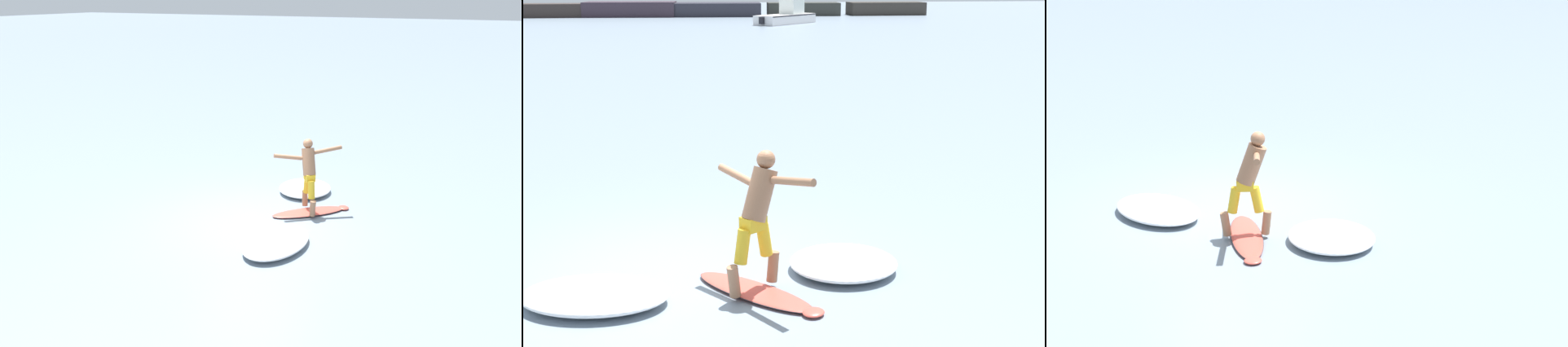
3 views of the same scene
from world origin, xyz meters
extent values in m
plane|color=gray|center=(0.00, 0.00, 0.00)|extent=(200.00, 200.00, 0.00)
cube|color=#312927|center=(-12.69, 62.00, 0.61)|extent=(8.09, 3.26, 1.22)
cube|color=#342933|center=(-4.51, 62.00, 0.68)|extent=(8.59, 4.37, 1.36)
cube|color=#2B2A33|center=(3.67, 62.00, 0.62)|extent=(8.27, 5.11, 1.24)
cube|color=#2F302C|center=(11.86, 62.00, 0.61)|extent=(7.00, 3.33, 1.21)
cube|color=#35302B|center=(20.04, 62.00, 0.61)|extent=(7.34, 3.23, 1.22)
ellipsoid|color=#DF4F41|center=(0.97, -0.96, 0.04)|extent=(1.50, 1.57, 0.07)
ellipsoid|color=#DF4F41|center=(1.55, -1.60, 0.04)|extent=(0.35, 0.35, 0.06)
ellipsoid|color=#2D2D33|center=(0.97, -0.96, 0.04)|extent=(1.52, 1.58, 0.03)
cone|color=black|center=(0.49, -0.45, -0.06)|extent=(0.07, 0.07, 0.14)
cone|color=black|center=(0.48, -0.62, -0.06)|extent=(0.07, 0.07, 0.14)
cone|color=black|center=(0.67, -0.45, -0.06)|extent=(0.07, 0.07, 0.14)
cylinder|color=#976749|center=(1.21, -0.77, 0.26)|extent=(0.22, 0.21, 0.38)
cylinder|color=gold|center=(1.10, -0.86, 0.64)|extent=(0.26, 0.25, 0.42)
cylinder|color=#976749|center=(0.72, -1.15, 0.26)|extent=(0.22, 0.21, 0.38)
cylinder|color=gold|center=(0.83, -1.06, 0.64)|extent=(0.26, 0.25, 0.42)
cube|color=gold|center=(0.97, -0.96, 0.88)|extent=(0.33, 0.32, 0.16)
cylinder|color=#976749|center=(1.05, -0.90, 1.20)|extent=(0.54, 0.51, 0.66)
sphere|color=#976749|center=(1.13, -0.84, 1.58)|extent=(0.22, 0.22, 0.22)
cylinder|color=#976749|center=(0.83, -0.49, 1.31)|extent=(0.45, 0.57, 0.20)
cylinder|color=#976749|center=(1.38, -1.22, 1.42)|extent=(0.46, 0.56, 0.19)
cube|color=white|center=(8.32, 49.10, 0.37)|extent=(5.45, 5.77, 0.74)
cone|color=white|center=(10.66, 51.69, 0.37)|extent=(1.27, 1.29, 0.74)
cube|color=black|center=(8.32, 49.10, 0.68)|extent=(5.45, 5.77, 0.08)
cube|color=silver|center=(8.94, 49.78, 1.41)|extent=(2.09, 2.10, 1.34)
cube|color=#232D38|center=(9.48, 50.38, 1.57)|extent=(0.84, 0.76, 0.67)
cube|color=black|center=(6.20, 46.74, 0.41)|extent=(0.45, 0.45, 0.52)
ellipsoid|color=white|center=(2.15, -0.41, 0.11)|extent=(1.54, 1.45, 0.21)
ellipsoid|color=white|center=(-0.84, -0.98, 0.11)|extent=(1.84, 1.36, 0.22)
camera|label=1|loc=(-8.95, -4.63, 4.68)|focal=35.00mm
camera|label=2|loc=(0.25, -8.73, 3.57)|focal=50.00mm
camera|label=3|loc=(7.19, -9.09, 4.50)|focal=50.00mm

